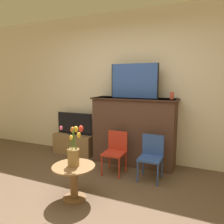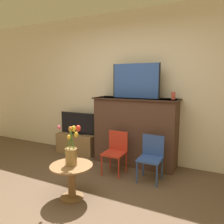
% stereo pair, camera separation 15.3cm
% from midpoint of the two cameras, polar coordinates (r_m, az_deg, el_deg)
% --- Properties ---
extents(ground_plane, '(14.00, 14.00, 0.00)m').
position_cam_midpoint_polar(ground_plane, '(2.63, -11.95, -26.13)').
color(ground_plane, brown).
extents(wall_back, '(8.00, 0.06, 2.70)m').
position_cam_midpoint_polar(wall_back, '(4.05, 6.63, 6.46)').
color(wall_back, beige).
rests_on(wall_back, ground).
extents(fireplace_mantel, '(1.48, 0.47, 1.17)m').
position_cam_midpoint_polar(fireplace_mantel, '(3.87, 7.24, -4.86)').
color(fireplace_mantel, '#4C3328').
rests_on(fireplace_mantel, ground).
extents(painting, '(0.84, 0.03, 0.58)m').
position_cam_midpoint_polar(painting, '(3.77, 7.36, 8.07)').
color(painting, black).
rests_on(painting, fireplace_mantel).
extents(mantel_candle, '(0.06, 0.06, 0.12)m').
position_cam_midpoint_polar(mantel_candle, '(3.62, 16.89, 4.08)').
color(mantel_candle, '#CC4C3D').
rests_on(mantel_candle, fireplace_mantel).
extents(tv_stand, '(0.83, 0.35, 0.40)m').
position_cam_midpoint_polar(tv_stand, '(4.54, -8.03, -8.08)').
color(tv_stand, olive).
rests_on(tv_stand, ground).
extents(tv_monitor, '(0.78, 0.12, 0.43)m').
position_cam_midpoint_polar(tv_monitor, '(4.45, -8.10, -3.00)').
color(tv_monitor, black).
rests_on(tv_monitor, tv_stand).
extents(chair_red, '(0.33, 0.33, 0.66)m').
position_cam_midpoint_polar(chair_red, '(3.53, 2.26, -9.79)').
color(chair_red, '#B22D1E').
rests_on(chair_red, ground).
extents(chair_blue, '(0.33, 0.33, 0.66)m').
position_cam_midpoint_polar(chair_blue, '(3.35, 11.51, -10.96)').
color(chair_blue, '#2D4C99').
rests_on(chair_blue, ground).
extents(side_table, '(0.53, 0.53, 0.43)m').
position_cam_midpoint_polar(side_table, '(2.88, -8.94, -16.25)').
color(side_table, brown).
rests_on(side_table, ground).
extents(vase_tulips, '(0.29, 0.17, 0.52)m').
position_cam_midpoint_polar(vase_tulips, '(2.76, -8.97, -10.17)').
color(vase_tulips, olive).
rests_on(vase_tulips, side_table).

